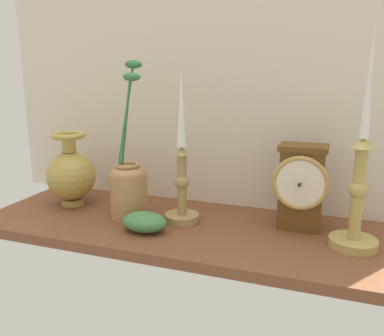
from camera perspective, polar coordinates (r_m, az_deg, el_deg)
ground_plane at (r=99.88cm, az=-1.01°, el=-8.41°), size 100.00×36.00×2.40cm
back_wall at (r=110.02cm, az=2.41°, el=11.68°), size 120.00×2.00×65.00cm
mantel_clock at (r=96.76cm, az=14.93°, el=-2.45°), size 12.43×9.83×19.71cm
candlestick_tall_left at (r=97.48cm, az=-1.43°, el=-0.77°), size 8.38×8.38×36.57cm
candlestick_tall_center at (r=89.87cm, az=22.11°, el=-2.99°), size 9.98×9.98×44.55cm
brass_vase_bulbous at (r=115.22cm, az=-16.50°, el=-0.73°), size 13.14×13.14×19.96cm
brass_vase_jar at (r=102.95cm, az=-8.74°, el=-2.25°), size 9.37×9.37×38.30cm
ivy_sprig at (r=95.01cm, az=-6.60°, el=-7.46°), size 10.57×7.40×4.51cm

